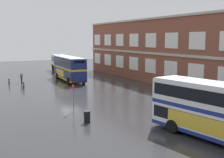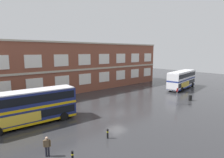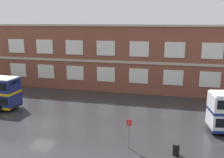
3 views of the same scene
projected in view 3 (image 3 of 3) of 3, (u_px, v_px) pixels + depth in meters
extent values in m
plane|color=#2B2B2D|center=(50.00, 117.00, 29.99)|extent=(120.00, 120.00, 0.00)
cube|color=brown|center=(97.00, 56.00, 43.80)|extent=(50.69, 8.00, 10.12)
cube|color=#B2A893|center=(90.00, 61.00, 39.98)|extent=(50.69, 0.16, 0.36)
cube|color=#B2A893|center=(89.00, 25.00, 38.80)|extent=(50.69, 0.28, 0.30)
cube|color=silver|center=(18.00, 70.00, 43.32)|extent=(2.84, 0.12, 2.23)
cube|color=silver|center=(46.00, 71.00, 42.17)|extent=(2.84, 0.12, 2.23)
cube|color=silver|center=(75.00, 73.00, 41.02)|extent=(2.84, 0.12, 2.23)
cube|color=silver|center=(106.00, 74.00, 39.87)|extent=(2.84, 0.12, 2.23)
cube|color=silver|center=(138.00, 76.00, 38.72)|extent=(2.84, 0.12, 2.23)
cube|color=silver|center=(173.00, 78.00, 37.58)|extent=(2.84, 0.12, 2.23)
cube|color=silver|center=(210.00, 79.00, 36.43)|extent=(2.84, 0.12, 2.23)
cube|color=silver|center=(16.00, 46.00, 42.42)|extent=(2.84, 0.12, 2.23)
cube|color=silver|center=(45.00, 47.00, 41.27)|extent=(2.84, 0.12, 2.23)
cube|color=silver|center=(74.00, 47.00, 40.12)|extent=(2.84, 0.12, 2.23)
cube|color=silver|center=(106.00, 48.00, 38.97)|extent=(2.84, 0.12, 2.23)
cube|color=silver|center=(139.00, 49.00, 37.82)|extent=(2.84, 0.12, 2.23)
cube|color=silver|center=(175.00, 50.00, 36.68)|extent=(2.84, 0.12, 2.23)
cube|color=silver|center=(212.00, 51.00, 35.53)|extent=(2.84, 0.12, 2.23)
cube|color=yellow|center=(14.00, 82.00, 31.56)|extent=(0.14, 1.66, 0.40)
cylinder|color=black|center=(12.00, 102.00, 33.88)|extent=(1.05, 0.37, 1.04)
cylinder|color=slate|center=(129.00, 134.00, 22.42)|extent=(0.10, 0.10, 2.70)
cube|color=red|center=(129.00, 123.00, 22.16)|extent=(0.44, 0.04, 0.56)
cylinder|color=black|center=(176.00, 150.00, 21.47)|extent=(0.56, 0.56, 0.95)
cylinder|color=black|center=(176.00, 144.00, 21.35)|extent=(0.60, 0.60, 0.08)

